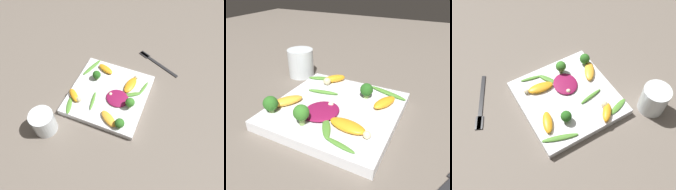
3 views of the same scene
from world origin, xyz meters
The scene contains 20 objects.
ground_plane centered at (0.00, 0.00, 0.00)m, with size 2.40×2.40×0.00m, color #6B6056.
plate centered at (0.00, 0.00, 0.01)m, with size 0.26×0.26×0.02m.
drinking_glass centered at (0.14, 0.19, 0.04)m, with size 0.07×0.07×0.08m.
fork centered at (-0.10, -0.23, 0.00)m, with size 0.17×0.09×0.01m.
radicchio_leaf_0 centered at (-0.04, 0.01, 0.03)m, with size 0.09×0.08×0.01m.
orange_segment_0 centered at (0.10, 0.06, 0.03)m, with size 0.06×0.06×0.02m.
orange_segment_1 centered at (-0.04, 0.10, 0.03)m, with size 0.07×0.06×0.01m.
orange_segment_2 centered at (-0.06, -0.05, 0.03)m, with size 0.04×0.08×0.01m.
orange_segment_3 centered at (0.05, -0.09, 0.03)m, with size 0.07×0.05×0.02m.
broccoli_floret_0 centered at (0.06, -0.04, 0.04)m, with size 0.03×0.03×0.03m.
broccoli_floret_1 centered at (-0.08, 0.11, 0.04)m, with size 0.03×0.03×0.04m.
broccoli_floret_2 centered at (-0.09, 0.03, 0.05)m, with size 0.03×0.03×0.04m.
arugula_sprig_0 centered at (0.04, 0.05, 0.03)m, with size 0.02×0.08×0.01m.
arugula_sprig_1 centered at (-0.11, -0.06, 0.02)m, with size 0.02×0.06×0.01m.
arugula_sprig_2 centered at (0.10, 0.10, 0.02)m, with size 0.04×0.07×0.01m.
arugula_sprig_3 centered at (0.10, -0.08, 0.03)m, with size 0.04×0.10×0.01m.
arugula_sprig_4 centered at (-0.08, -0.02, 0.03)m, with size 0.06×0.05×0.01m.
macadamia_nut_0 centered at (-0.07, -0.10, 0.03)m, with size 0.01×0.01×0.01m.
macadamia_nut_1 centered at (-0.01, 0.01, 0.03)m, with size 0.01×0.01×0.01m.
macadamia_nut_2 centered at (0.08, 0.07, 0.03)m, with size 0.02×0.02×0.02m.
Camera 3 is at (0.36, -0.22, 0.63)m, focal length 42.00 mm.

